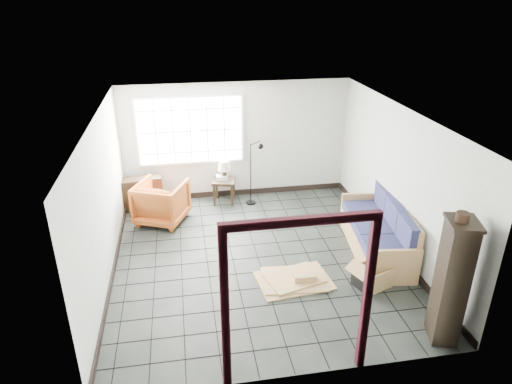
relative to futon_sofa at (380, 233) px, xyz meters
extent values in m
plane|color=black|center=(-2.22, 0.13, -0.35)|extent=(5.50, 5.50, 0.00)
cube|color=#A4A9A2|center=(-2.22, 2.88, 0.95)|extent=(5.00, 0.02, 2.60)
cube|color=#A4A9A2|center=(-2.22, -2.62, 0.95)|extent=(5.00, 0.02, 2.60)
cube|color=#A4A9A2|center=(-4.72, 0.13, 0.95)|extent=(0.02, 5.50, 2.60)
cube|color=#A4A9A2|center=(0.28, 0.13, 0.95)|extent=(0.02, 5.50, 2.60)
cube|color=white|center=(-2.22, 0.13, 2.25)|extent=(5.00, 5.50, 0.02)
cube|color=black|center=(-2.22, 2.86, -0.29)|extent=(4.95, 0.03, 0.12)
cube|color=black|center=(-4.70, 0.13, -0.29)|extent=(0.03, 5.45, 0.12)
cube|color=black|center=(0.26, 0.13, -0.29)|extent=(0.03, 5.45, 0.12)
cube|color=silver|center=(-3.22, 2.84, 1.25)|extent=(2.32, 0.06, 1.52)
cube|color=white|center=(-3.22, 2.80, 1.25)|extent=(2.20, 0.02, 1.40)
cube|color=black|center=(-3.07, -2.57, 0.70)|extent=(0.10, 0.08, 2.10)
cube|color=black|center=(-1.37, -2.57, 0.70)|extent=(0.10, 0.08, 2.10)
cube|color=black|center=(-2.22, -2.57, 1.80)|extent=(1.80, 0.08, 0.10)
cube|color=olive|center=(-0.07, 0.01, -0.17)|extent=(1.09, 2.16, 0.37)
cube|color=olive|center=(-0.21, -1.05, -0.02)|extent=(0.83, 0.17, 0.66)
cube|color=olive|center=(0.07, 1.07, -0.02)|extent=(0.83, 0.17, 0.66)
cube|color=olive|center=(0.30, -0.04, 0.22)|extent=(0.35, 2.06, 0.72)
cube|color=#1C2246|center=(-0.18, -0.67, 0.10)|extent=(0.83, 0.75, 0.17)
cube|color=#1C2246|center=(0.12, -0.71, 0.35)|extent=(0.23, 0.68, 0.54)
cube|color=#1C2246|center=(-0.09, 0.01, 0.10)|extent=(0.83, 0.75, 0.17)
cube|color=#1C2246|center=(0.21, -0.03, 0.35)|extent=(0.23, 0.68, 0.54)
cube|color=#1C2246|center=(0.00, 0.69, 0.10)|extent=(0.83, 0.75, 0.17)
cube|color=#1C2246|center=(0.30, 0.65, 0.35)|extent=(0.23, 0.68, 0.54)
imported|color=#955A15|center=(-3.91, 1.84, 0.12)|extent=(1.19, 1.16, 0.95)
cube|color=black|center=(-2.56, 2.53, 0.15)|extent=(0.58, 0.58, 0.06)
cube|color=black|center=(-2.79, 2.39, -0.11)|extent=(0.06, 0.06, 0.49)
cube|color=black|center=(-2.41, 2.30, -0.11)|extent=(0.06, 0.06, 0.49)
cube|color=black|center=(-2.70, 2.77, -0.11)|extent=(0.06, 0.06, 0.49)
cube|color=black|center=(-2.32, 2.68, -0.11)|extent=(0.06, 0.06, 0.49)
cylinder|color=black|center=(-2.54, 2.57, 0.26)|extent=(0.13, 0.13, 0.15)
cylinder|color=black|center=(-2.54, 2.57, 0.39)|extent=(0.03, 0.03, 0.11)
cone|color=beige|center=(-2.54, 2.57, 0.50)|extent=(0.34, 0.34, 0.21)
cube|color=silver|center=(-2.60, 2.57, 0.23)|extent=(0.27, 0.22, 0.09)
cylinder|color=black|center=(-2.72, 2.58, 0.23)|extent=(0.02, 0.06, 0.05)
cylinder|color=black|center=(-1.99, 2.36, -0.34)|extent=(0.26, 0.26, 0.03)
cylinder|color=black|center=(-1.99, 2.36, 0.35)|extent=(0.02, 0.02, 1.37)
cylinder|color=black|center=(-1.89, 2.30, 1.07)|extent=(0.23, 0.06, 0.12)
sphere|color=black|center=(-1.79, 2.24, 1.01)|extent=(0.14, 0.14, 0.12)
cube|color=black|center=(-4.37, 2.53, 0.00)|extent=(0.96, 0.51, 0.70)
cube|color=black|center=(-4.37, 2.53, 0.01)|extent=(0.89, 0.45, 0.03)
cube|color=black|center=(-0.07, -2.27, 0.54)|extent=(0.44, 0.52, 1.78)
cube|color=black|center=(-0.07, -2.27, 1.43)|extent=(0.50, 0.57, 0.04)
cylinder|color=black|center=(-0.11, -2.27, 1.51)|extent=(0.17, 0.17, 0.12)
cube|color=#A2864E|center=(-0.54, -0.99, -0.34)|extent=(0.63, 0.57, 0.02)
cube|color=black|center=(-0.78, -1.09, -0.18)|extent=(0.17, 0.39, 0.35)
cube|color=#A2864E|center=(-0.30, -0.90, -0.18)|extent=(0.17, 0.39, 0.35)
cube|color=#A2864E|center=(-0.47, -1.18, -0.18)|extent=(0.49, 0.21, 0.35)
cube|color=#A2864E|center=(-0.62, -0.80, -0.18)|extent=(0.49, 0.21, 0.35)
cube|color=#A2864E|center=(-0.85, -1.11, 0.06)|extent=(0.33, 0.45, 0.14)
cube|color=#A2864E|center=(-0.24, -0.87, 0.06)|extent=(0.33, 0.45, 0.14)
cube|color=#A2864E|center=(-1.76, -0.67, -0.34)|extent=(1.27, 0.96, 0.02)
cube|color=#A2864E|center=(-1.76, -0.67, -0.31)|extent=(1.09, 0.84, 0.02)
cube|color=#A2864E|center=(-1.76, -0.67, -0.29)|extent=(1.02, 0.85, 0.02)
cube|color=#A2864E|center=(-1.61, -0.71, -0.23)|extent=(0.35, 0.29, 0.10)
camera|label=1|loc=(-3.42, -6.70, 4.08)|focal=32.00mm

